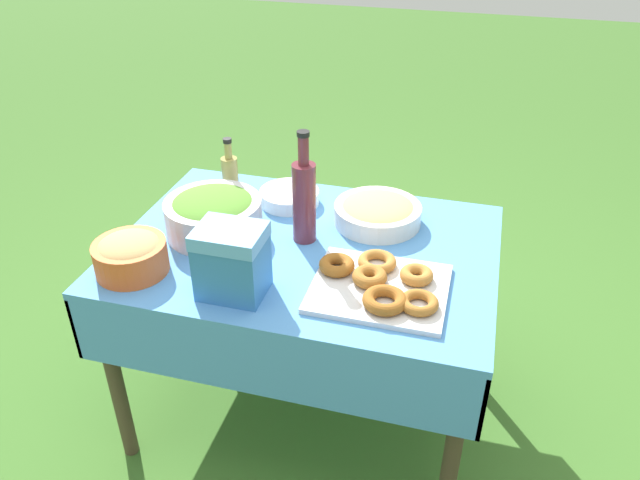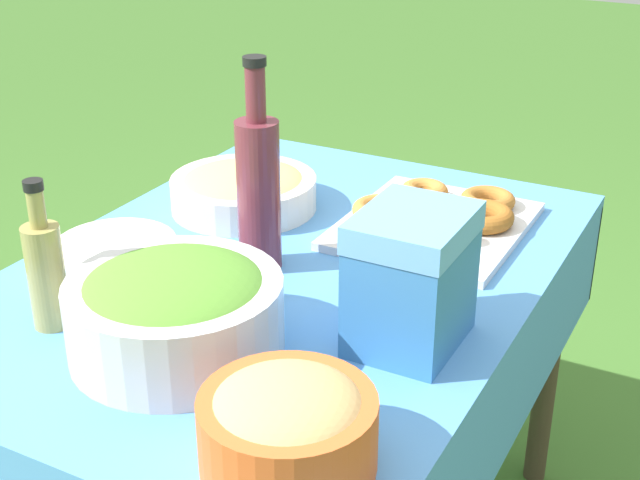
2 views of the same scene
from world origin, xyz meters
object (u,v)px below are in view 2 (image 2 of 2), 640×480
object	(u,v)px
olive_oil_bottle	(46,271)
cooler_box	(411,279)
donut_platter	(433,219)
bread_bowl	(288,424)
wine_bottle	(258,188)
pasta_bowl	(244,189)
salad_bowl	(173,308)
plate_stack	(116,254)

from	to	relation	value
olive_oil_bottle	cooler_box	bearing A→B (deg)	112.91
donut_platter	bread_bowl	size ratio (longest dim) A/B	1.80
olive_oil_bottle	wine_bottle	bearing A→B (deg)	151.25
wine_bottle	cooler_box	xyz separation A→B (m)	(0.11, 0.33, -0.04)
donut_platter	cooler_box	bearing A→B (deg)	16.53
pasta_bowl	wine_bottle	xyz separation A→B (m)	(0.21, 0.16, 0.11)
donut_platter	cooler_box	world-z (taller)	cooler_box
olive_oil_bottle	salad_bowl	bearing A→B (deg)	97.69
wine_bottle	bread_bowl	xyz separation A→B (m)	(0.44, 0.31, -0.09)
salad_bowl	cooler_box	bearing A→B (deg)	122.34
salad_bowl	pasta_bowl	xyz separation A→B (m)	(-0.50, -0.20, -0.03)
salad_bowl	olive_oil_bottle	world-z (taller)	olive_oil_bottle
plate_stack	bread_bowl	bearing A→B (deg)	58.75
plate_stack	olive_oil_bottle	world-z (taller)	olive_oil_bottle
bread_bowl	olive_oil_bottle	bearing A→B (deg)	-103.64
olive_oil_bottle	plate_stack	bearing A→B (deg)	-168.44
wine_bottle	salad_bowl	bearing A→B (deg)	6.80
salad_bowl	olive_oil_bottle	xyz separation A→B (m)	(0.03, -0.21, 0.02)
pasta_bowl	plate_stack	size ratio (longest dim) A/B	1.39
salad_bowl	bread_bowl	world-z (taller)	salad_bowl
donut_platter	plate_stack	bearing A→B (deg)	-46.30
plate_stack	bread_bowl	xyz separation A→B (m)	(0.32, 0.53, 0.04)
plate_stack	bread_bowl	distance (m)	0.62
pasta_bowl	cooler_box	bearing A→B (deg)	57.21
pasta_bowl	cooler_box	distance (m)	0.59
pasta_bowl	donut_platter	size ratio (longest dim) A/B	0.75
salad_bowl	donut_platter	xyz separation A→B (m)	(-0.58, 0.17, -0.05)
pasta_bowl	bread_bowl	size ratio (longest dim) A/B	1.35
salad_bowl	donut_platter	world-z (taller)	salad_bowl
plate_stack	bread_bowl	size ratio (longest dim) A/B	0.98
bread_bowl	cooler_box	size ratio (longest dim) A/B	1.03
donut_platter	wine_bottle	size ratio (longest dim) A/B	1.05
pasta_bowl	bread_bowl	bearing A→B (deg)	36.18
donut_platter	plate_stack	size ratio (longest dim) A/B	1.84
olive_oil_bottle	bread_bowl	bearing A→B (deg)	76.36
salad_bowl	olive_oil_bottle	distance (m)	0.22
bread_bowl	plate_stack	bearing A→B (deg)	-121.25
donut_platter	cooler_box	size ratio (longest dim) A/B	1.86
olive_oil_bottle	wine_bottle	distance (m)	0.37
pasta_bowl	bread_bowl	world-z (taller)	bread_bowl
wine_bottle	cooler_box	distance (m)	0.35
wine_bottle	olive_oil_bottle	bearing A→B (deg)	-28.75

